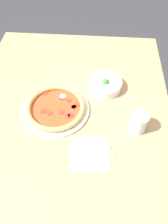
% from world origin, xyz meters
% --- Properties ---
extents(ground_plane, '(8.00, 8.00, 0.00)m').
position_xyz_m(ground_plane, '(0.00, 0.00, 0.00)').
color(ground_plane, '#333338').
extents(dining_table, '(1.25, 1.01, 0.75)m').
position_xyz_m(dining_table, '(0.00, 0.00, 0.66)').
color(dining_table, tan).
rests_on(dining_table, ground_plane).
extents(pizza, '(0.32, 0.32, 0.04)m').
position_xyz_m(pizza, '(0.02, -0.06, 0.77)').
color(pizza, white).
rests_on(pizza, dining_table).
extents(bowl, '(0.17, 0.17, 0.07)m').
position_xyz_m(bowl, '(-0.15, 0.18, 0.78)').
color(bowl, white).
rests_on(bowl, dining_table).
extents(napkin, '(0.17, 0.17, 0.00)m').
position_xyz_m(napkin, '(0.24, 0.12, 0.76)').
color(napkin, white).
rests_on(napkin, dining_table).
extents(fork, '(0.03, 0.18, 0.00)m').
position_xyz_m(fork, '(0.22, 0.12, 0.76)').
color(fork, silver).
rests_on(fork, napkin).
extents(knife, '(0.03, 0.22, 0.01)m').
position_xyz_m(knife, '(0.26, 0.11, 0.76)').
color(knife, silver).
rests_on(knife, napkin).
extents(glass, '(0.08, 0.08, 0.10)m').
position_xyz_m(glass, '(0.10, 0.33, 0.80)').
color(glass, silver).
rests_on(glass, dining_table).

